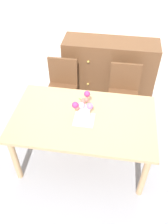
{
  "coord_description": "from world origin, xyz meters",
  "views": [
    {
      "loc": [
        0.31,
        -1.92,
        2.66
      ],
      "look_at": [
        0.01,
        -0.04,
        0.86
      ],
      "focal_mm": 39.04,
      "sensor_mm": 36.0,
      "label": 1
    }
  ],
  "objects_px": {
    "dining_table": "(83,123)",
    "chair_left": "(62,85)",
    "dresser": "(109,71)",
    "flower_vase": "(84,110)",
    "chair_right": "(124,91)"
  },
  "relations": [
    {
      "from": "dresser",
      "to": "flower_vase",
      "type": "relative_size",
      "value": 4.68
    },
    {
      "from": "chair_right",
      "to": "flower_vase",
      "type": "distance_m",
      "value": 1.03
    },
    {
      "from": "flower_vase",
      "to": "dresser",
      "type": "bearing_deg",
      "value": 82.05
    },
    {
      "from": "chair_left",
      "to": "chair_right",
      "type": "xyz_separation_m",
      "value": [
        0.89,
        0.0,
        0.0
      ]
    },
    {
      "from": "chair_left",
      "to": "flower_vase",
      "type": "relative_size",
      "value": 2.99
    },
    {
      "from": "dining_table",
      "to": "chair_left",
      "type": "relative_size",
      "value": 1.8
    },
    {
      "from": "chair_left",
      "to": "dresser",
      "type": "bearing_deg",
      "value": -142.18
    },
    {
      "from": "chair_right",
      "to": "flower_vase",
      "type": "xyz_separation_m",
      "value": [
        -0.43,
        -0.86,
        0.37
      ]
    },
    {
      "from": "chair_right",
      "to": "dresser",
      "type": "relative_size",
      "value": 0.64
    },
    {
      "from": "flower_vase",
      "to": "dining_table",
      "type": "bearing_deg",
      "value": 106.81
    },
    {
      "from": "chair_right",
      "to": "flower_vase",
      "type": "bearing_deg",
      "value": 63.23
    },
    {
      "from": "flower_vase",
      "to": "chair_left",
      "type": "bearing_deg",
      "value": 117.77
    },
    {
      "from": "chair_right",
      "to": "dresser",
      "type": "bearing_deg",
      "value": -63.91
    },
    {
      "from": "chair_left",
      "to": "dresser",
      "type": "distance_m",
      "value": 0.82
    },
    {
      "from": "dresser",
      "to": "flower_vase",
      "type": "xyz_separation_m",
      "value": [
        -0.19,
        -1.36,
        0.39
      ]
    }
  ]
}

